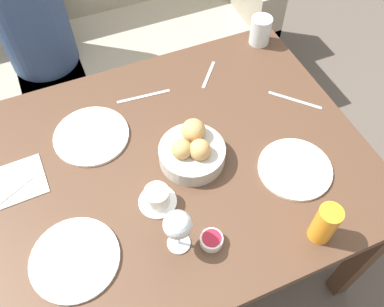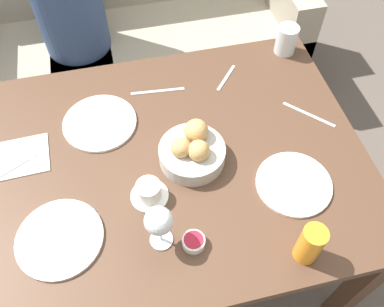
{
  "view_description": "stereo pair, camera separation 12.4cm",
  "coord_description": "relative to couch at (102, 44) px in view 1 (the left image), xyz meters",
  "views": [
    {
      "loc": [
        -0.22,
        -0.68,
        1.75
      ],
      "look_at": [
        0.07,
        -0.02,
        0.73
      ],
      "focal_mm": 38.0,
      "sensor_mm": 36.0,
      "label": 1
    },
    {
      "loc": [
        -0.1,
        -0.72,
        1.75
      ],
      "look_at": [
        0.07,
        -0.02,
        0.73
      ],
      "focal_mm": 38.0,
      "sensor_mm": 36.0,
      "label": 2
    }
  ],
  "objects": [
    {
      "name": "plate_far_center",
      "position": [
        -0.22,
        -0.91,
        0.39
      ],
      "size": [
        0.24,
        0.24,
        0.01
      ],
      "color": "white",
      "rests_on": "dining_table"
    },
    {
      "name": "fork_silver",
      "position": [
        0.48,
        -1.04,
        0.39
      ],
      "size": [
        0.14,
        0.15,
        0.0
      ],
      "color": "#B7B7BC",
      "rests_on": "dining_table"
    },
    {
      "name": "plate_near_right",
      "position": [
        0.32,
        -1.28,
        0.39
      ],
      "size": [
        0.23,
        0.23,
        0.01
      ],
      "color": "white",
      "rests_on": "dining_table"
    },
    {
      "name": "spoon_coffee",
      "position": [
        0.25,
        -0.8,
        0.39
      ],
      "size": [
        0.1,
        0.12,
        0.0
      ],
      "color": "#B7B7BC",
      "rests_on": "dining_table"
    },
    {
      "name": "plate_near_left",
      "position": [
        -0.37,
        -1.3,
        0.39
      ],
      "size": [
        0.24,
        0.24,
        0.01
      ],
      "color": "white",
      "rests_on": "dining_table"
    },
    {
      "name": "water_tumbler",
      "position": [
        0.51,
        -0.71,
        0.44
      ],
      "size": [
        0.08,
        0.08,
        0.11
      ],
      "color": "silver",
      "rests_on": "dining_table"
    },
    {
      "name": "jam_bowl_berry",
      "position": [
        -0.01,
        -1.4,
        0.4
      ],
      "size": [
        0.06,
        0.06,
        0.03
      ],
      "color": "white",
      "rests_on": "dining_table"
    },
    {
      "name": "ground_plane",
      "position": [
        -0.02,
        -1.11,
        -0.32
      ],
      "size": [
        10.0,
        10.0,
        0.0
      ],
      "primitive_type": "plane",
      "color": "#564C44"
    },
    {
      "name": "bread_basket",
      "position": [
        0.05,
        -1.12,
        0.43
      ],
      "size": [
        0.21,
        0.21,
        0.12
      ],
      "color": "#B2ADA3",
      "rests_on": "dining_table"
    },
    {
      "name": "coffee_cup",
      "position": [
        -0.1,
        -1.23,
        0.41
      ],
      "size": [
        0.11,
        0.11,
        0.06
      ],
      "color": "white",
      "rests_on": "dining_table"
    },
    {
      "name": "juice_glass",
      "position": [
        0.27,
        -1.49,
        0.45
      ],
      "size": [
        0.06,
        0.06,
        0.13
      ],
      "color": "orange",
      "rests_on": "dining_table"
    },
    {
      "name": "seated_person",
      "position": [
        -0.29,
        -0.15,
        0.23
      ],
      "size": [
        0.31,
        0.4,
        1.26
      ],
      "color": "#23232D",
      "rests_on": "ground_plane"
    },
    {
      "name": "napkin",
      "position": [
        -0.46,
        -0.99,
        0.39
      ],
      "size": [
        0.16,
        0.16,
        0.0
      ],
      "color": "silver",
      "rests_on": "dining_table"
    },
    {
      "name": "wine_glass",
      "position": [
        -0.1,
        -1.37,
        0.5
      ],
      "size": [
        0.08,
        0.08,
        0.16
      ],
      "color": "silver",
      "rests_on": "dining_table"
    },
    {
      "name": "cell_phone",
      "position": [
        -0.51,
        -1.0,
        0.39
      ],
      "size": [
        0.17,
        0.13,
        0.01
      ],
      "color": "silver",
      "rests_on": "dining_table"
    },
    {
      "name": "dining_table",
      "position": [
        -0.02,
        -1.11,
        0.29
      ],
      "size": [
        1.23,
        0.95,
        0.7
      ],
      "color": "#4C3323",
      "rests_on": "ground_plane"
    },
    {
      "name": "couch",
      "position": [
        0.0,
        0.0,
        0.0
      ],
      "size": [
        1.7,
        0.7,
        0.88
      ],
      "color": "#9E937F",
      "rests_on": "ground_plane"
    },
    {
      "name": "knife_silver",
      "position": [
        -0.0,
        -0.81,
        0.39
      ],
      "size": [
        0.19,
        0.03,
        0.0
      ],
      "color": "#B7B7BC",
      "rests_on": "dining_table"
    }
  ]
}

